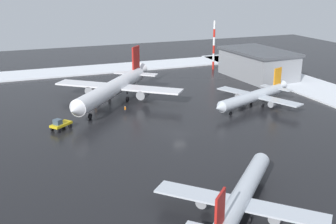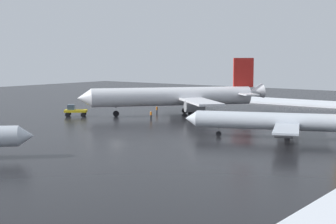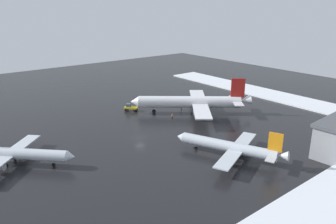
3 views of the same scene
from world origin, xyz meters
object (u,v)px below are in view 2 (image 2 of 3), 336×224
ground_crew_near_tug (157,109)px  pushback_tug (75,110)px  airplane_parked_portside (177,96)px  ground_crew_by_nose_gear (151,114)px  airplane_foreground_jet (277,121)px

ground_crew_near_tug → pushback_tug: bearing=-143.9°
airplane_parked_portside → ground_crew_by_nose_gear: bearing=40.9°
airplane_foreground_jet → ground_crew_near_tug: airplane_foreground_jet is taller
airplane_foreground_jet → ground_crew_near_tug: (15.35, 35.66, -1.77)m
ground_crew_near_tug → ground_crew_by_nose_gear: same height
airplane_foreground_jet → ground_crew_near_tug: 38.86m
pushback_tug → ground_crew_by_nose_gear: (5.98, -15.71, -0.31)m
airplane_foreground_jet → pushback_tug: airplane_foreground_jet is taller
ground_crew_by_nose_gear → pushback_tug: bearing=16.0°
pushback_tug → ground_crew_near_tug: size_ratio=2.91×
airplane_parked_portside → pushback_tug: airplane_parked_portside is taller
ground_crew_by_nose_gear → airplane_parked_portside: bearing=-93.2°
airplane_foreground_jet → pushback_tug: bearing=-23.9°
airplane_parked_portside → ground_crew_near_tug: (-0.60, 4.94, -3.04)m
airplane_parked_portside → pushback_tug: size_ratio=6.81×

